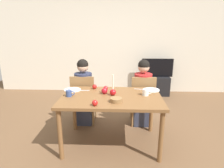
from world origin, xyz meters
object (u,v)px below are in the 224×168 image
at_px(apple_by_right_mug, 94,87).
at_px(chair_right, 143,98).
at_px(mug_right, 146,92).
at_px(apple_by_left_plate, 95,103).
at_px(plate_left, 72,90).
at_px(dining_table, 111,102).
at_px(tv_stand, 156,85).
at_px(apple_far_edge, 104,91).
at_px(tv, 157,68).
at_px(mug_left, 69,93).
at_px(plate_right, 152,90).
at_px(apple_near_candle, 106,88).
at_px(person_right_child, 142,94).
at_px(candle_centerpiece, 113,91).
at_px(chair_left, 84,97).
at_px(person_left_child, 84,93).
at_px(bowl_walnuts, 116,100).

bearing_deg(apple_by_right_mug, chair_right, 19.50).
height_order(mug_right, apple_by_left_plate, mug_right).
relative_size(chair_right, plate_left, 3.56).
relative_size(dining_table, tv_stand, 2.19).
relative_size(plate_left, apple_far_edge, 2.85).
relative_size(tv_stand, tv, 0.81).
bearing_deg(tv, dining_table, -114.81).
bearing_deg(mug_left, apple_by_right_mug, 49.44).
xyz_separation_m(plate_right, apple_by_left_plate, (-0.79, -0.65, 0.03)).
bearing_deg(apple_by_left_plate, apple_near_candle, 81.93).
bearing_deg(person_right_child, apple_by_right_mug, -158.45).
distance_m(candle_centerpiece, mug_left, 0.61).
relative_size(plate_left, plate_right, 1.04).
relative_size(chair_right, apple_by_left_plate, 12.13).
distance_m(dining_table, plate_left, 0.67).
distance_m(chair_left, mug_left, 0.71).
distance_m(plate_left, apple_near_candle, 0.51).
height_order(person_left_child, mug_right, person_left_child).
distance_m(plate_left, bowl_walnuts, 0.83).
xyz_separation_m(dining_table, candle_centerpiece, (0.02, 0.04, 0.15)).
xyz_separation_m(candle_centerpiece, apple_by_left_plate, (-0.21, -0.39, -0.03)).
xyz_separation_m(bowl_walnuts, apple_near_candle, (-0.17, 0.48, 0.01)).
bearing_deg(apple_by_left_plate, mug_right, 31.31).
xyz_separation_m(candle_centerpiece, apple_far_edge, (-0.12, 0.06, -0.02)).
bearing_deg(tv, apple_by_left_plate, -115.21).
distance_m(tv_stand, plate_left, 2.70).
height_order(chair_right, apple_far_edge, chair_right).
relative_size(plate_left, bowl_walnuts, 1.61).
distance_m(plate_left, apple_by_left_plate, 0.74).
bearing_deg(plate_right, tv_stand, 77.10).
bearing_deg(chair_left, plate_right, -15.48).
bearing_deg(plate_left, chair_left, 74.99).
height_order(chair_right, plate_right, chair_right).
height_order(tv_stand, mug_right, mug_right).
bearing_deg(plate_left, mug_left, -85.43).
bearing_deg(candle_centerpiece, plate_left, 161.73).
bearing_deg(person_left_child, tv, 46.44).
bearing_deg(apple_near_candle, plate_right, 3.10).
bearing_deg(mug_right, apple_near_candle, 160.57).
bearing_deg(plate_left, mug_right, -10.08).
xyz_separation_m(tv, candle_centerpiece, (-1.04, -2.26, 0.10)).
bearing_deg(mug_left, plate_left, 94.57).
height_order(dining_table, mug_right, mug_right).
relative_size(apple_near_candle, apple_by_left_plate, 0.96).
height_order(tv_stand, bowl_walnuts, bowl_walnuts).
height_order(candle_centerpiece, plate_left, candle_centerpiece).
bearing_deg(apple_by_left_plate, chair_right, 54.01).
distance_m(tv, apple_near_candle, 2.35).
bearing_deg(person_left_child, chair_right, -1.81).
relative_size(dining_table, plate_right, 5.77).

